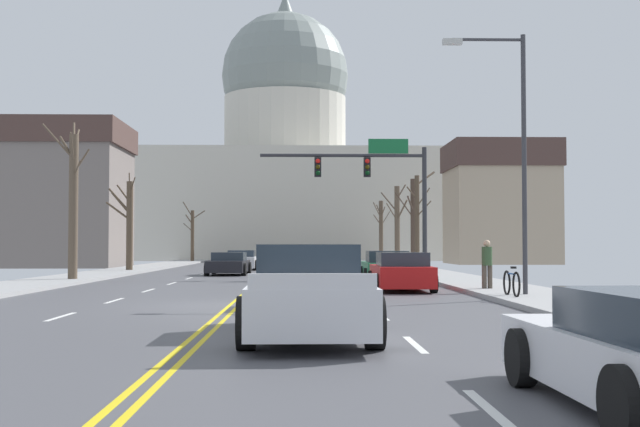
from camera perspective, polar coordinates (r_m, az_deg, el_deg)
The scene contains 21 objects.
ground at distance 21.65m, azimuth -5.91°, elevation -6.24°, with size 20.00×180.00×0.20m.
signal_gantry at distance 39.46m, azimuth 3.94°, elevation 2.43°, with size 7.91×0.41×6.46m.
street_lamp_right at distance 24.83m, azimuth 13.07°, elevation 5.04°, with size 2.42×0.24×7.55m.
capitol_building at distance 92.00m, azimuth -2.42°, elevation 2.97°, with size 33.32×22.29×29.76m.
sedan_near_00 at distance 34.77m, azimuth 4.59°, elevation -3.72°, with size 2.11×4.68×1.31m.
sedan_near_01 at distance 28.55m, azimuth 5.60°, elevation -4.06°, with size 2.08×4.60×1.31m.
sedan_near_02 at distance 21.06m, azimuth -0.58°, elevation -4.89°, with size 2.10×4.36×1.17m.
pickup_truck_near_03 at distance 14.28m, azimuth -0.81°, elevation -5.60°, with size 2.23×5.71×1.57m.
sedan_oncoming_00 at distance 43.63m, azimuth -6.29°, elevation -3.48°, with size 2.21×4.37×1.18m.
sedan_oncoming_01 at distance 52.39m, azimuth -5.40°, elevation -3.23°, with size 2.07×4.66×1.22m.
flank_building_00 at distance 62.26m, azimuth -18.39°, elevation 1.26°, with size 11.54×8.73×10.22m.
flank_building_01 at distance 70.68m, azimuth 12.25°, elevation 0.75°, with size 8.66×7.95×10.06m.
bare_tree_00 at distance 57.68m, azimuth 5.32°, elevation -0.73°, with size 1.78×1.97×5.56m.
bare_tree_01 at distance 36.40m, azimuth -16.58°, elevation 0.78°, with size 1.76×2.55×6.77m.
bare_tree_02 at distance 52.21m, azimuth 6.39°, elevation -0.56°, with size 1.63×2.26×5.56m.
bare_tree_03 at distance 48.61m, azimuth -12.98°, elevation -0.63°, with size 1.89×1.77×5.45m.
bare_tree_04 at distance 73.92m, azimuth 4.20°, elevation -1.12°, with size 1.60×1.76×5.35m.
bare_tree_05 at distance 74.34m, azimuth -8.75°, elevation -1.41°, with size 1.94×0.87×5.23m.
bare_tree_06 at distance 46.99m, azimuth 6.71°, elevation -0.42°, with size 1.68×1.96×5.65m.
pedestrian_00 at distance 27.75m, azimuth 11.39°, elevation -3.26°, with size 0.35×0.34×1.58m.
bicycle_parked at distance 24.02m, azimuth 13.01°, elevation -4.68°, with size 0.12×1.77×0.85m.
Camera 1 is at (1.70, -21.53, 1.56)m, focal length 46.64 mm.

